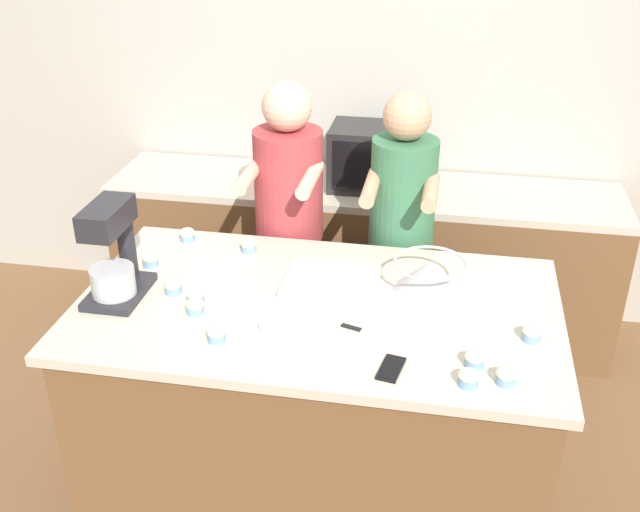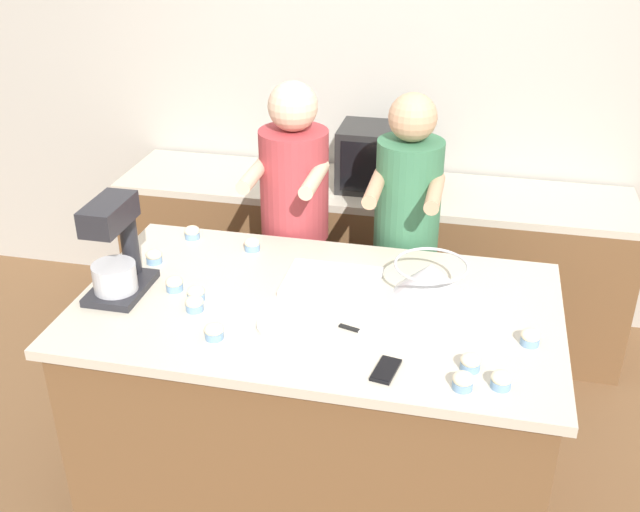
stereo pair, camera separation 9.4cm
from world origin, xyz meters
name	(u,v)px [view 2 (the right image)]	position (x,y,z in m)	size (l,w,h in m)	color
ground_plane	(317,485)	(0.00, 0.00, 0.00)	(16.00, 16.00, 0.00)	brown
back_wall	(384,88)	(0.00, 1.70, 1.35)	(10.00, 0.06, 2.70)	#B2ADA3
island_counter	(317,400)	(0.00, 0.00, 0.48)	(1.86, 1.07, 0.95)	brown
back_counter	(369,259)	(0.00, 1.35, 0.45)	(2.80, 0.60, 0.90)	brown
person_left	(295,238)	(-0.27, 0.71, 0.86)	(0.34, 0.50, 1.62)	#33384C
person_right	(405,250)	(0.26, 0.71, 0.85)	(0.32, 0.49, 1.60)	#33384C
stand_mixer	(116,253)	(-0.78, -0.08, 1.12)	(0.20, 0.30, 0.39)	#232328
mixing_bowl	(430,278)	(0.42, 0.17, 1.02)	(0.29, 0.29, 0.13)	#BCBCC1
baking_tray	(332,280)	(0.03, 0.16, 0.97)	(0.38, 0.29, 0.04)	silver
microwave_oven	(383,158)	(0.06, 1.34, 1.06)	(0.47, 0.33, 0.34)	black
cell_phone	(386,370)	(0.32, -0.38, 0.96)	(0.09, 0.15, 0.01)	black
small_plate	(282,326)	(-0.09, -0.20, 0.96)	(0.18, 0.18, 0.02)	white
knife	(363,332)	(0.21, -0.17, 0.95)	(0.22, 0.08, 0.01)	#BCBCC1
cupcake_0	(463,381)	(0.58, -0.41, 0.98)	(0.07, 0.07, 0.06)	#759EC6
cupcake_1	(530,337)	(0.80, -0.11, 0.98)	(0.07, 0.07, 0.06)	#759EC6
cupcake_2	(252,244)	(-0.38, 0.38, 0.98)	(0.07, 0.07, 0.06)	#759EC6
cupcake_3	(194,304)	(-0.44, -0.15, 0.98)	(0.07, 0.07, 0.06)	#759EC6
cupcake_4	(192,232)	(-0.68, 0.43, 0.98)	(0.07, 0.07, 0.06)	#759EC6
cupcake_5	(196,293)	(-0.47, -0.08, 0.98)	(0.07, 0.07, 0.06)	#759EC6
cupcake_6	(470,362)	(0.60, -0.30, 0.98)	(0.07, 0.07, 0.06)	#759EC6
cupcake_7	(214,331)	(-0.31, -0.31, 0.98)	(0.07, 0.07, 0.06)	#759EC6
cupcake_8	(174,284)	(-0.58, -0.02, 0.98)	(0.07, 0.07, 0.06)	#759EC6
cupcake_9	(154,257)	(-0.75, 0.17, 0.98)	(0.07, 0.07, 0.06)	#759EC6
cupcake_10	(501,380)	(0.70, -0.38, 0.98)	(0.07, 0.07, 0.06)	#759EC6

